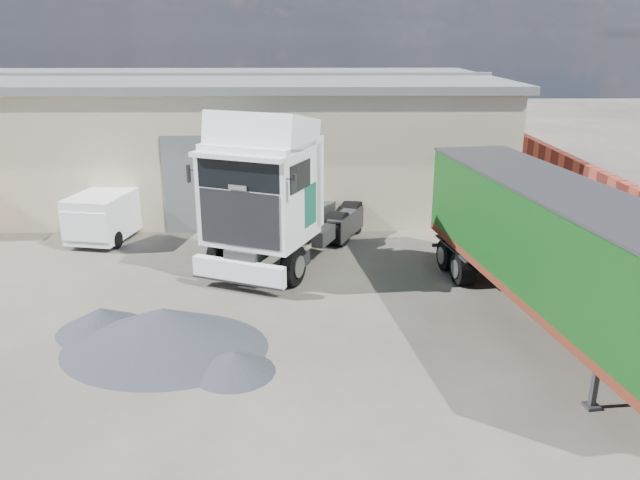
{
  "coord_description": "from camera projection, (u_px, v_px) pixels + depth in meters",
  "views": [
    {
      "loc": [
        1.37,
        -12.22,
        7.03
      ],
      "look_at": [
        1.59,
        3.0,
        1.99
      ],
      "focal_mm": 35.0,
      "sensor_mm": 36.0,
      "label": 1
    }
  ],
  "objects": [
    {
      "name": "warehouse",
      "position": [
        147.0,
        136.0,
        28.05
      ],
      "size": [
        30.6,
        12.6,
        5.42
      ],
      "color": "#BFB293",
      "rests_on": "ground"
    },
    {
      "name": "gravel_heap",
      "position": [
        161.0,
        329.0,
        14.57
      ],
      "size": [
        5.69,
        5.19,
        1.02
      ],
      "rotation": [
        0.0,
        0.0,
        -0.07
      ],
      "color": "black",
      "rests_on": "ground"
    },
    {
      "name": "brick_boundary_wall",
      "position": [
        639.0,
        231.0,
        19.25
      ],
      "size": [
        0.35,
        26.0,
        2.5
      ],
      "primitive_type": "cube",
      "color": "maroon",
      "rests_on": "ground"
    },
    {
      "name": "ground",
      "position": [
        250.0,
        368.0,
        13.79
      ],
      "size": [
        120.0,
        120.0,
        0.0
      ],
      "primitive_type": "plane",
      "color": "#282621",
      "rests_on": "ground"
    },
    {
      "name": "tractor_unit",
      "position": [
        275.0,
        201.0,
        19.33
      ],
      "size": [
        5.47,
        7.84,
        5.02
      ],
      "rotation": [
        0.0,
        0.0,
        -0.4
      ],
      "color": "black",
      "rests_on": "ground"
    },
    {
      "name": "box_trailer",
      "position": [
        551.0,
        243.0,
        15.09
      ],
      "size": [
        3.92,
        11.19,
        3.65
      ],
      "rotation": [
        0.0,
        0.0,
        0.15
      ],
      "color": "#2D2D30",
      "rests_on": "ground"
    },
    {
      "name": "panel_van",
      "position": [
        112.0,
        212.0,
        22.57
      ],
      "size": [
        2.48,
        4.46,
        1.72
      ],
      "rotation": [
        0.0,
        0.0,
        -0.19
      ],
      "color": "black",
      "rests_on": "ground"
    }
  ]
}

